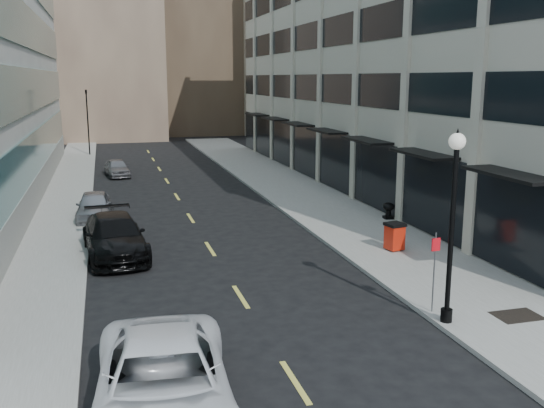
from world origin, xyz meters
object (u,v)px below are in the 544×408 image
car_black_pickup (115,236)px  sign_post (435,261)px  lamppost (453,211)px  car_white_van (163,384)px  car_grey_sedan (117,168)px  trash_bin (395,235)px  urn_planter (388,209)px  traffic_signal (86,94)px  car_silver_sedan (94,206)px

car_black_pickup → sign_post: size_ratio=2.29×
lamppost → sign_post: lamppost is taller
car_white_van → sign_post: sign_post is taller
car_white_van → sign_post: 9.31m
car_black_pickup → lamppost: 13.86m
car_grey_sedan → lamppost: lamppost is taller
trash_bin → sign_post: (-1.97, -6.47, 0.98)m
car_grey_sedan → urn_planter: (12.93, -18.42, 0.00)m
car_black_pickup → urn_planter: 13.77m
sign_post → traffic_signal: bearing=99.6°
car_black_pickup → lamppost: (9.23, -10.00, 2.65)m
traffic_signal → urn_planter: traffic_signal is taller
sign_post → lamppost: bearing=-94.4°
car_grey_sedan → sign_post: bearing=-81.7°
traffic_signal → car_grey_sedan: bearing=-80.5°
sign_post → trash_bin: bearing=68.7°
traffic_signal → sign_post: 44.70m
sign_post → urn_planter: sign_post is taller
car_white_van → lamppost: lamppost is taller
car_white_van → urn_planter: 20.07m
car_silver_sedan → lamppost: bearing=-56.8°
traffic_signal → car_white_van: 47.19m
sign_post → car_black_pickup: bearing=130.7°
lamppost → trash_bin: bearing=74.9°
traffic_signal → car_black_pickup: size_ratio=1.22×
urn_planter → traffic_signal: bearing=115.7°
car_white_van → trash_bin: bearing=48.6°
car_grey_sedan → lamppost: bearing=-82.1°
trash_bin → lamppost: size_ratio=0.20×
trash_bin → sign_post: 6.83m
sign_post → car_white_van: bearing=-161.0°
car_silver_sedan → lamppost: (10.10, -17.00, 2.75)m
lamppost → sign_post: 1.91m
car_black_pickup → trash_bin: size_ratio=4.94×
car_grey_sedan → car_silver_sedan: bearing=-103.7°
traffic_signal → trash_bin: 39.19m
traffic_signal → trash_bin: size_ratio=6.04×
car_black_pickup → trash_bin: 11.52m
car_grey_sedan → trash_bin: bearing=-73.6°
car_silver_sedan → car_grey_sedan: (1.47, 14.00, -0.08)m
car_silver_sedan → lamppost: lamppost is taller
traffic_signal → lamppost: size_ratio=1.23×
car_silver_sedan → car_grey_sedan: car_silver_sedan is taller
car_white_van → lamppost: bearing=23.2°
traffic_signal → car_white_van: size_ratio=1.12×
lamppost → sign_post: (-0.00, 0.80, -1.73)m
sign_post → urn_planter: (4.30, 11.78, -1.10)m
car_grey_sedan → lamppost: (8.63, -31.00, 2.83)m
car_silver_sedan → sign_post: (10.10, -16.20, 1.02)m
car_white_van → car_black_pickup: (-0.73, 12.88, -0.04)m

